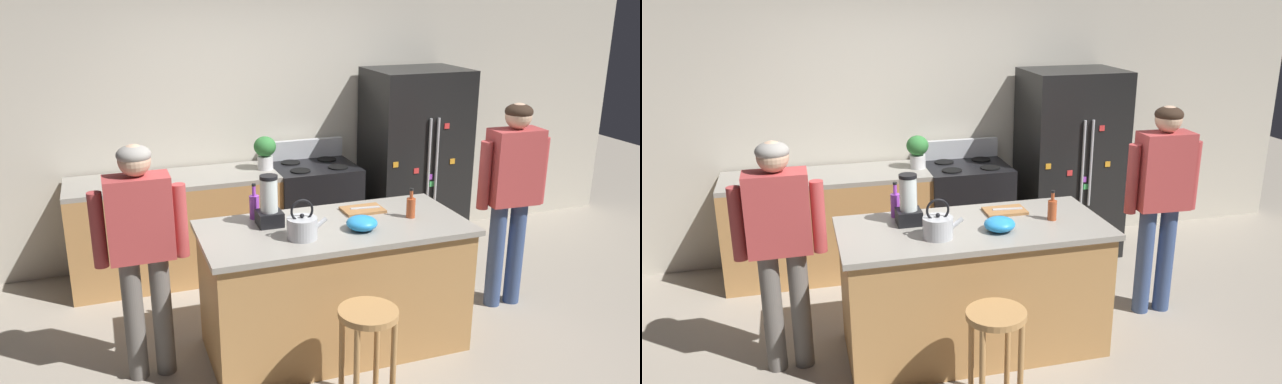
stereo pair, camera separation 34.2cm
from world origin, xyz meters
The scene contains 17 objects.
ground_plane centered at (0.00, 0.00, 0.00)m, with size 14.00×14.00×0.00m, color #9E9384.
back_wall centered at (0.00, 1.95, 1.35)m, with size 8.00×0.10×2.70m, color beige.
kitchen_island centered at (0.00, 0.00, 0.47)m, with size 1.85×0.87×0.93m.
back_counter_run centered at (-0.80, 1.55, 0.46)m, with size 2.00×0.64×0.93m.
refrigerator centered at (1.39, 1.50, 0.89)m, with size 0.90×0.73×1.77m.
stove_range centered at (0.37, 1.52, 0.48)m, with size 0.76×0.65×1.11m.
person_by_island_left centered at (-1.28, 0.06, 0.96)m, with size 0.59×0.22×1.59m.
person_by_sink_right centered at (1.54, 0.14, 1.01)m, with size 0.59×0.24×1.66m.
bar_stool centered at (-0.08, -0.78, 0.53)m, with size 0.36×0.36×0.69m.
potted_plant centered at (-0.08, 1.55, 1.10)m, with size 0.20×0.20×0.30m.
blender_appliance centered at (-0.42, 0.15, 1.08)m, with size 0.17×0.17×0.35m.
bottle_cooking_sauce centered at (0.57, -0.03, 1.01)m, with size 0.06×0.06×0.22m.
bottle_soda centered at (-0.48, 0.32, 1.02)m, with size 0.07×0.07×0.26m.
mixing_bowl centered at (0.14, -0.14, 0.98)m, with size 0.21×0.21×0.09m, color #268CD8.
tea_kettle centered at (-0.28, -0.15, 1.01)m, with size 0.28×0.20×0.27m.
cutting_board centered at (0.30, 0.21, 0.94)m, with size 0.30×0.20×0.02m, color #9E6B3D.
chef_knife centered at (0.32, 0.21, 0.95)m, with size 0.22×0.03×0.01m, color #B7BABF.
Camera 2 is at (-1.13, -3.90, 2.47)m, focal length 35.55 mm.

